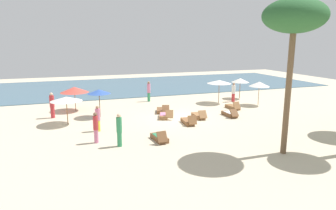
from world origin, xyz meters
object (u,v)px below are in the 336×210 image
at_px(lounger_0, 233,107).
at_px(lounger_6, 188,122).
at_px(person_3, 52,105).
at_px(umbrella_4, 259,84).
at_px(person_4, 149,91).
at_px(lounger_5, 199,116).
at_px(palm_0, 294,18).
at_px(umbrella_1, 99,92).
at_px(lounger_4, 160,138).
at_px(person_1, 98,118).
at_px(person_5, 119,130).
at_px(person_2, 233,92).
at_px(umbrella_5, 74,90).
at_px(lounger_1, 164,116).
at_px(umbrella_2, 219,82).
at_px(lounger_3, 230,114).
at_px(umbrella_3, 240,80).
at_px(umbrella_0, 66,99).
at_px(lounger_2, 161,110).

distance_m(lounger_0, lounger_6, 6.28).
bearing_deg(person_3, umbrella_4, -4.09).
xyz_separation_m(lounger_6, person_4, (-0.43, 8.58, 0.82)).
bearing_deg(umbrella_4, person_3, 175.91).
xyz_separation_m(lounger_5, lounger_6, (-1.41, -1.25, 0.00)).
relative_size(person_4, palm_0, 0.25).
relative_size(umbrella_1, umbrella_4, 1.00).
relative_size(lounger_4, person_4, 0.87).
bearing_deg(person_1, person_5, -76.54).
xyz_separation_m(person_2, person_5, (-12.48, -8.77, 0.05)).
xyz_separation_m(umbrella_5, lounger_1, (6.19, -4.78, -1.59)).
xyz_separation_m(umbrella_2, lounger_4, (-8.50, -8.50, -1.81)).
distance_m(lounger_3, person_5, 10.08).
height_order(lounger_1, lounger_5, lounger_1).
relative_size(umbrella_2, lounger_3, 1.30).
relative_size(umbrella_3, umbrella_4, 0.96).
distance_m(umbrella_0, lounger_5, 9.62).
bearing_deg(umbrella_3, lounger_0, -128.46).
relative_size(umbrella_4, lounger_6, 1.25).
height_order(umbrella_5, lounger_3, umbrella_5).
distance_m(umbrella_0, lounger_3, 12.11).
height_order(lounger_2, person_5, person_5).
bearing_deg(lounger_2, person_2, 13.73).
xyz_separation_m(umbrella_3, lounger_5, (-7.18, -5.76, -1.67)).
bearing_deg(lounger_6, lounger_0, 29.45).
distance_m(umbrella_3, lounger_1, 10.94).
bearing_deg(lounger_6, person_1, 176.90).
bearing_deg(umbrella_0, lounger_5, -9.11).
xyz_separation_m(person_4, palm_0, (2.94, -15.37, 5.79)).
height_order(umbrella_2, person_4, umbrella_2).
relative_size(umbrella_3, lounger_3, 1.20).
height_order(lounger_0, lounger_3, lounger_0).
height_order(person_3, palm_0, palm_0).
distance_m(umbrella_2, lounger_5, 6.34).
distance_m(umbrella_5, person_3, 2.72).
bearing_deg(palm_0, umbrella_4, 60.54).
bearing_deg(lounger_5, lounger_1, 160.78).
bearing_deg(umbrella_0, person_2, 11.45).
bearing_deg(palm_0, umbrella_0, 137.64).
xyz_separation_m(umbrella_0, person_4, (7.53, 5.82, -0.80)).
bearing_deg(palm_0, umbrella_1, 126.70).
xyz_separation_m(umbrella_0, person_1, (1.82, -2.42, -0.95)).
relative_size(person_2, person_3, 0.93).
distance_m(lounger_0, lounger_5, 4.46).
xyz_separation_m(lounger_2, lounger_6, (0.72, -3.89, 0.00)).
bearing_deg(umbrella_4, lounger_1, -170.48).
height_order(umbrella_2, lounger_5, umbrella_2).
distance_m(umbrella_1, umbrella_3, 14.46).
relative_size(umbrella_0, umbrella_5, 0.94).
bearing_deg(umbrella_1, lounger_2, -1.89).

